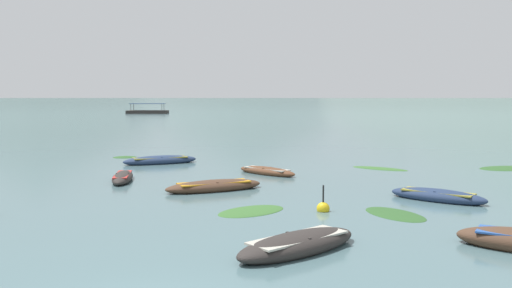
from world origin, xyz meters
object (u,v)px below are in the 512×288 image
at_px(rowboat_3, 267,171).
at_px(mooring_buoy, 323,208).
at_px(rowboat_2, 123,177).
at_px(rowboat_1, 298,244).
at_px(rowboat_4, 438,196).
at_px(rowboat_8, 214,186).
at_px(ferry_0, 148,112).
at_px(rowboat_7, 160,160).

xyz_separation_m(rowboat_3, mooring_buoy, (2.08, -9.11, -0.05)).
xyz_separation_m(rowboat_2, rowboat_3, (6.98, 2.46, -0.01)).
relative_size(rowboat_1, rowboat_2, 1.05).
relative_size(rowboat_4, rowboat_8, 0.83).
bearing_deg(rowboat_3, rowboat_2, -160.57).
distance_m(rowboat_8, ferry_0, 104.77).
bearing_deg(rowboat_3, rowboat_1, -86.23).
bearing_deg(rowboat_8, rowboat_2, 151.93).
relative_size(rowboat_3, mooring_buoy, 3.19).
distance_m(rowboat_3, ferry_0, 100.58).
bearing_deg(mooring_buoy, rowboat_1, -102.76).
relative_size(rowboat_7, rowboat_8, 1.03).
distance_m(rowboat_2, mooring_buoy, 11.23).
bearing_deg(rowboat_7, mooring_buoy, -57.25).
height_order(rowboat_3, rowboat_7, rowboat_7).
xyz_separation_m(rowboat_2, rowboat_4, (13.75, -4.53, 0.01)).
bearing_deg(rowboat_7, rowboat_3, -33.17).
bearing_deg(rowboat_2, rowboat_8, -28.07).
relative_size(rowboat_2, rowboat_3, 1.08).
bearing_deg(ferry_0, rowboat_7, -76.64).
height_order(rowboat_1, rowboat_7, rowboat_1).
xyz_separation_m(rowboat_3, rowboat_8, (-2.26, -4.97, 0.03)).
distance_m(rowboat_1, rowboat_7, 19.88).
bearing_deg(rowboat_3, mooring_buoy, -77.16).
relative_size(rowboat_1, rowboat_7, 0.84).
distance_m(rowboat_1, rowboat_3, 14.19).
height_order(rowboat_3, ferry_0, ferry_0).
distance_m(rowboat_2, ferry_0, 101.24).
bearing_deg(ferry_0, rowboat_1, -75.14).
height_order(rowboat_2, rowboat_7, rowboat_7).
distance_m(rowboat_3, rowboat_7, 7.80).
bearing_deg(rowboat_7, rowboat_4, -40.24).
relative_size(rowboat_2, rowboat_4, 1.00).
height_order(rowboat_3, mooring_buoy, mooring_buoy).
bearing_deg(rowboat_1, rowboat_7, 112.04).
height_order(rowboat_4, rowboat_7, rowboat_7).
height_order(ferry_0, mooring_buoy, ferry_0).
bearing_deg(rowboat_8, rowboat_7, 114.78).
height_order(rowboat_1, mooring_buoy, mooring_buoy).
xyz_separation_m(rowboat_4, mooring_buoy, (-4.70, -2.12, -0.07)).
bearing_deg(rowboat_3, ferry_0, 106.42).
bearing_deg(rowboat_7, rowboat_1, -67.96).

